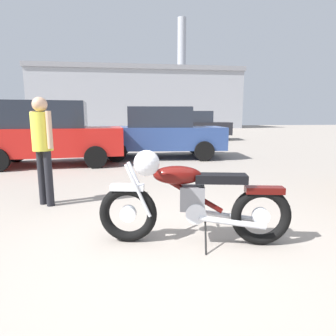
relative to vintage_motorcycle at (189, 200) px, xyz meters
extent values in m
plane|color=gray|center=(-0.23, -0.30, -0.49)|extent=(80.00, 80.00, 0.00)
torus|color=black|center=(-0.65, 0.16, -0.17)|extent=(0.65, 0.23, 0.64)
cylinder|color=silver|center=(-0.65, 0.16, -0.17)|extent=(0.19, 0.11, 0.18)
torus|color=black|center=(0.76, -0.13, -0.17)|extent=(0.65, 0.23, 0.64)
cylinder|color=silver|center=(0.76, -0.13, -0.17)|extent=(0.19, 0.11, 0.18)
cube|color=silver|center=(-0.65, 0.16, 0.13)|extent=(0.38, 0.20, 0.06)
cube|color=#4C0C0A|center=(0.78, -0.13, 0.12)|extent=(0.42, 0.21, 0.07)
cylinder|color=silver|center=(-0.54, 0.06, 0.11)|extent=(0.29, 0.09, 0.58)
cylinder|color=silver|center=(-0.51, 0.20, 0.11)|extent=(0.29, 0.09, 0.58)
sphere|color=silver|center=(-0.48, 0.12, 0.35)|extent=(0.17, 0.17, 0.17)
cylinder|color=silver|center=(-0.40, 0.11, 0.42)|extent=(0.15, 0.61, 0.03)
sphere|color=silver|center=(-0.46, -0.19, 0.44)|extent=(0.25, 0.25, 0.25)
cylinder|color=#4C0C0A|center=(0.00, 0.03, 0.09)|extent=(0.75, 0.20, 0.47)
ellipsoid|color=#4C0C0A|center=(-0.12, 0.05, 0.27)|extent=(0.55, 0.32, 0.20)
cube|color=black|center=(0.33, -0.04, 0.24)|extent=(0.57, 0.30, 0.09)
cube|color=slate|center=(0.04, 0.02, 0.02)|extent=(0.29, 0.23, 0.26)
cylinder|color=silver|center=(0.08, 0.01, -0.13)|extent=(0.26, 0.24, 0.22)
cylinder|color=silver|center=(0.43, -0.16, -0.21)|extent=(0.70, 0.20, 0.14)
cylinder|color=silver|center=(0.47, 0.03, -0.21)|extent=(0.70, 0.20, 0.14)
cylinder|color=black|center=(0.14, -0.18, -0.33)|extent=(0.07, 0.24, 0.33)
cylinder|color=black|center=(-1.98, 1.75, -0.06)|extent=(0.12, 0.12, 0.86)
cylinder|color=black|center=(-1.84, 1.63, -0.06)|extent=(0.12, 0.12, 0.86)
cylinder|color=gold|center=(-1.91, 1.69, 0.66)|extent=(0.30, 0.30, 0.58)
cylinder|color=tan|center=(-2.05, 1.81, 0.69)|extent=(0.08, 0.08, 0.55)
cylinder|color=tan|center=(-1.77, 1.56, 0.69)|extent=(0.08, 0.08, 0.55)
sphere|color=tan|center=(-1.91, 1.69, 1.06)|extent=(0.22, 0.22, 0.22)
cylinder|color=black|center=(-1.60, 6.53, -0.19)|extent=(0.61, 0.23, 0.60)
cylinder|color=black|center=(-1.47, 4.89, -0.19)|extent=(0.61, 0.23, 0.60)
cylinder|color=black|center=(-3.99, 6.35, -0.19)|extent=(0.61, 0.23, 0.60)
cube|color=red|center=(-2.73, 5.62, 0.19)|extent=(4.01, 1.93, 0.76)
cube|color=#232833|center=(-2.98, 5.60, 0.93)|extent=(2.51, 1.70, 0.72)
cylinder|color=black|center=(1.88, 7.40, -0.18)|extent=(0.63, 0.25, 0.62)
cylinder|color=black|center=(1.73, 5.69, -0.18)|extent=(0.63, 0.25, 0.62)
cylinder|color=black|center=(-0.81, 7.64, -0.18)|extent=(0.63, 0.25, 0.62)
cylinder|color=black|center=(-0.96, 5.92, -0.18)|extent=(0.63, 0.25, 0.62)
cube|color=#2D4784|center=(0.46, 6.66, 0.18)|extent=(4.33, 2.08, 0.72)
cube|color=#232833|center=(0.46, 6.66, 0.86)|extent=(2.13, 1.73, 0.64)
cylinder|color=black|center=(4.75, 14.45, -0.18)|extent=(0.64, 0.27, 0.62)
cylinder|color=black|center=(4.54, 12.74, -0.18)|extent=(0.64, 0.27, 0.62)
cylinder|color=black|center=(2.07, 14.78, -0.18)|extent=(0.64, 0.27, 0.62)
cylinder|color=black|center=(1.86, 13.08, -0.18)|extent=(0.64, 0.27, 0.62)
cube|color=black|center=(3.31, 13.76, 0.18)|extent=(4.38, 2.22, 0.72)
cube|color=#232833|center=(3.31, 13.76, 0.86)|extent=(2.18, 1.79, 0.64)
cube|color=#9EA0A8|center=(0.91, 35.96, 2.68)|extent=(23.58, 14.10, 6.35)
cube|color=gray|center=(0.91, 35.96, 6.11)|extent=(23.89, 14.40, 0.50)
cylinder|color=#9EA0A8|center=(6.77, 35.91, 9.59)|extent=(1.10, 1.10, 7.47)
camera|label=1|loc=(-0.64, -2.89, 0.89)|focal=30.63mm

